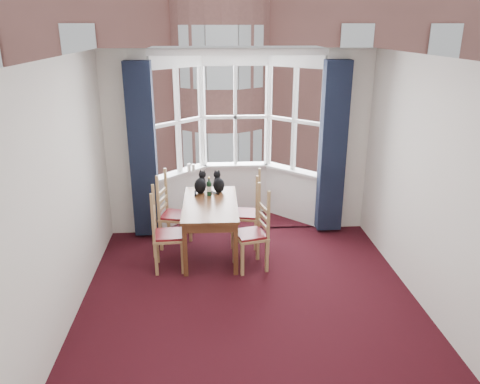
{
  "coord_description": "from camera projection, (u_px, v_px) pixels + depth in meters",
  "views": [
    {
      "loc": [
        -0.45,
        -4.69,
        3.1
      ],
      "look_at": [
        -0.06,
        1.05,
        1.05
      ],
      "focal_mm": 35.0,
      "sensor_mm": 36.0,
      "label": 1
    }
  ],
  "objects": [
    {
      "name": "tenement_building",
      "position": [
        219.0,
        67.0,
        18.11
      ],
      "size": [
        18.4,
        7.8,
        15.2
      ],
      "color": "#96584D",
      "rests_on": "street"
    },
    {
      "name": "curtain_right",
      "position": [
        333.0,
        149.0,
        7.06
      ],
      "size": [
        0.38,
        0.22,
        2.6
      ],
      "primitive_type": "cube",
      "color": "black",
      "rests_on": "floor"
    },
    {
      "name": "wall_back_pier_left",
      "position": [
        129.0,
        146.0,
        7.02
      ],
      "size": [
        0.7,
        0.12,
        2.8
      ],
      "primitive_type": "cube",
      "color": "silver",
      "rests_on": "floor"
    },
    {
      "name": "floor",
      "position": [
        251.0,
        306.0,
        5.48
      ],
      "size": [
        4.5,
        4.5,
        0.0
      ],
      "primitive_type": "plane",
      "color": "black",
      "rests_on": "ground"
    },
    {
      "name": "wall_back_pier_right",
      "position": [
        345.0,
        142.0,
        7.23
      ],
      "size": [
        0.7,
        0.12,
        2.8
      ],
      "primitive_type": "cube",
      "color": "silver",
      "rests_on": "floor"
    },
    {
      "name": "curtain_left",
      "position": [
        143.0,
        152.0,
        6.88
      ],
      "size": [
        0.38,
        0.22,
        2.6
      ],
      "primitive_type": "cube",
      "color": "black",
      "rests_on": "floor"
    },
    {
      "name": "chair_right_near",
      "position": [
        257.0,
        235.0,
        6.23
      ],
      "size": [
        0.49,
        0.5,
        0.92
      ],
      "color": "#A68350",
      "rests_on": "floor"
    },
    {
      "name": "cat_right",
      "position": [
        219.0,
        184.0,
        6.93
      ],
      "size": [
        0.23,
        0.27,
        0.33
      ],
      "color": "black",
      "rests_on": "dining_table"
    },
    {
      "name": "candle_short",
      "position": [
        193.0,
        168.0,
        7.59
      ],
      "size": [
        0.06,
        0.06,
        0.11
      ],
      "primitive_type": "cylinder",
      "color": "white",
      "rests_on": "bay_window"
    },
    {
      "name": "chair_right_far",
      "position": [
        252.0,
        215.0,
        6.88
      ],
      "size": [
        0.48,
        0.49,
        0.92
      ],
      "color": "#A68350",
      "rests_on": "floor"
    },
    {
      "name": "wall_near",
      "position": [
        285.0,
        317.0,
        2.89
      ],
      "size": [
        4.0,
        0.0,
        4.0
      ],
      "primitive_type": "plane",
      "rotation": [
        -1.57,
        0.0,
        0.0
      ],
      "color": "silver",
      "rests_on": "floor"
    },
    {
      "name": "bay_window",
      "position": [
        236.0,
        137.0,
        7.6
      ],
      "size": [
        2.76,
        0.94,
        2.8
      ],
      "color": "white",
      "rests_on": "floor"
    },
    {
      "name": "street",
      "position": [
        214.0,
        145.0,
        37.8
      ],
      "size": [
        80.0,
        80.0,
        0.0
      ],
      "primitive_type": "plane",
      "color": "#333335",
      "rests_on": "ground"
    },
    {
      "name": "chair_left_far",
      "position": [
        169.0,
        216.0,
        6.85
      ],
      "size": [
        0.49,
        0.5,
        0.92
      ],
      "color": "#A68350",
      "rests_on": "floor"
    },
    {
      "name": "candle_tall",
      "position": [
        189.0,
        168.0,
        7.56
      ],
      "size": [
        0.06,
        0.06,
        0.13
      ],
      "primitive_type": "cylinder",
      "color": "white",
      "rests_on": "bay_window"
    },
    {
      "name": "dining_table",
      "position": [
        210.0,
        209.0,
        6.56
      ],
      "size": [
        0.78,
        1.42,
        0.77
      ],
      "color": "brown",
      "rests_on": "floor"
    },
    {
      "name": "chair_left_near",
      "position": [
        162.0,
        236.0,
        6.18
      ],
      "size": [
        0.42,
        0.44,
        0.92
      ],
      "color": "#A68350",
      "rests_on": "floor"
    },
    {
      "name": "wine_bottle",
      "position": [
        209.0,
        187.0,
        6.78
      ],
      "size": [
        0.07,
        0.07,
        0.28
      ],
      "color": "black",
      "rests_on": "dining_table"
    },
    {
      "name": "wall_left",
      "position": [
        61.0,
        198.0,
        4.88
      ],
      "size": [
        0.0,
        4.5,
        4.5
      ],
      "primitive_type": "plane",
      "rotation": [
        1.57,
        0.0,
        1.57
      ],
      "color": "silver",
      "rests_on": "floor"
    },
    {
      "name": "cat_left",
      "position": [
        201.0,
        184.0,
        6.89
      ],
      "size": [
        0.26,
        0.29,
        0.34
      ],
      "color": "black",
      "rests_on": "dining_table"
    },
    {
      "name": "ceiling",
      "position": [
        253.0,
        59.0,
        4.54
      ],
      "size": [
        4.5,
        4.5,
        0.0
      ],
      "primitive_type": "plane",
      "rotation": [
        3.14,
        0.0,
        0.0
      ],
      "color": "white",
      "rests_on": "floor"
    },
    {
      "name": "wall_right",
      "position": [
        433.0,
        190.0,
        5.14
      ],
      "size": [
        0.0,
        4.5,
        4.5
      ],
      "primitive_type": "plane",
      "rotation": [
        1.57,
        0.0,
        -1.57
      ],
      "color": "silver",
      "rests_on": "floor"
    }
  ]
}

